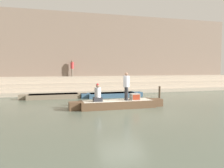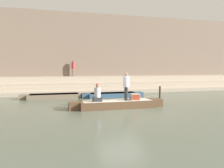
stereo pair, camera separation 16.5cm
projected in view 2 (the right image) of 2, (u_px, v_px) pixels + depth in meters
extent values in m
plane|color=#566051|center=(122.00, 111.00, 12.19)|extent=(120.00, 120.00, 0.00)
cube|color=tan|center=(92.00, 91.00, 21.60)|extent=(36.00, 3.72, 0.31)
cube|color=#B2A28D|center=(91.00, 87.00, 21.94)|extent=(36.00, 2.98, 0.31)
cube|color=tan|center=(91.00, 84.00, 22.27)|extent=(36.00, 2.23, 0.31)
cube|color=#B2A28D|center=(90.00, 81.00, 22.61)|extent=(36.00, 1.49, 0.31)
cube|color=tan|center=(89.00, 78.00, 22.94)|extent=(36.00, 0.74, 0.31)
cube|color=#7F6B5B|center=(88.00, 52.00, 23.68)|extent=(34.20, 1.20, 8.17)
cube|color=#4C4037|center=(89.00, 88.00, 23.36)|extent=(34.20, 0.12, 0.60)
cube|color=brown|center=(117.00, 104.00, 13.12)|extent=(4.49, 1.25, 0.45)
cube|color=beige|center=(117.00, 101.00, 13.10)|extent=(4.14, 1.15, 0.05)
cube|color=brown|center=(156.00, 102.00, 13.78)|extent=(0.63, 0.69, 0.45)
cube|color=brown|center=(74.00, 106.00, 12.45)|extent=(0.63, 0.69, 0.45)
cylinder|color=olive|center=(104.00, 101.00, 13.63)|extent=(2.85, 0.04, 0.04)
cylinder|color=#28282D|center=(126.00, 93.00, 13.18)|extent=(0.15, 0.15, 0.81)
cylinder|color=#28282D|center=(127.00, 94.00, 12.98)|extent=(0.15, 0.15, 0.81)
cylinder|color=#B2B2BC|center=(126.00, 81.00, 13.03)|extent=(0.37, 0.37, 0.67)
sphere|color=brown|center=(126.00, 74.00, 13.00)|extent=(0.19, 0.19, 0.19)
cube|color=#28282D|center=(97.00, 99.00, 12.70)|extent=(0.51, 0.40, 0.24)
cylinder|color=#B2B2BC|center=(97.00, 92.00, 12.67)|extent=(0.37, 0.37, 0.57)
sphere|color=brown|center=(97.00, 86.00, 12.64)|extent=(0.19, 0.19, 0.19)
sphere|color=red|center=(97.00, 85.00, 12.63)|extent=(0.16, 0.16, 0.16)
cube|color=#9E998E|center=(135.00, 97.00, 13.22)|extent=(0.54, 0.46, 0.40)
cube|color=#99331E|center=(136.00, 97.00, 12.99)|extent=(0.46, 0.02, 0.32)
cube|color=#756651|center=(54.00, 96.00, 17.22)|extent=(4.03, 1.25, 0.35)
cube|color=tan|center=(54.00, 94.00, 17.21)|extent=(3.70, 1.15, 0.05)
cube|color=#756651|center=(83.00, 95.00, 17.81)|extent=(0.56, 0.69, 0.35)
cube|color=#756651|center=(23.00, 97.00, 16.62)|extent=(0.56, 0.69, 0.35)
cube|color=#33516B|center=(113.00, 95.00, 18.00)|extent=(4.05, 1.25, 0.35)
cube|color=tan|center=(113.00, 93.00, 17.99)|extent=(3.72, 1.15, 0.05)
cube|color=#33516B|center=(139.00, 94.00, 18.60)|extent=(0.57, 0.69, 0.35)
cube|color=#33516B|center=(85.00, 96.00, 17.41)|extent=(0.57, 0.69, 0.35)
cylinder|color=#473828|center=(160.00, 94.00, 15.91)|extent=(0.15, 0.15, 1.07)
cylinder|color=#756656|center=(73.00, 73.00, 22.56)|extent=(0.14, 0.14, 0.79)
cylinder|color=#756656|center=(73.00, 73.00, 22.38)|extent=(0.14, 0.14, 0.79)
cylinder|color=#B23333|center=(73.00, 65.00, 22.42)|extent=(0.34, 0.34, 0.66)
sphere|color=brown|center=(73.00, 61.00, 22.39)|extent=(0.19, 0.19, 0.19)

